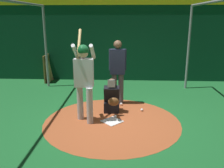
% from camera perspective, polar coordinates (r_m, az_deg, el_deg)
% --- Properties ---
extents(ground_plane, '(26.59, 26.59, 0.00)m').
position_cam_1_polar(ground_plane, '(5.94, 0.00, -8.86)').
color(ground_plane, '#195B28').
extents(dirt_circle, '(3.29, 3.29, 0.01)m').
position_cam_1_polar(dirt_circle, '(5.94, 0.00, -8.84)').
color(dirt_circle, '#9E4C28').
rests_on(dirt_circle, ground).
extents(home_plate, '(0.59, 0.59, 0.01)m').
position_cam_1_polar(home_plate, '(5.94, 0.00, -8.76)').
color(home_plate, white).
rests_on(home_plate, dirt_circle).
extents(batter, '(0.68, 0.49, 2.18)m').
position_cam_1_polar(batter, '(5.67, -6.65, 2.02)').
color(batter, '#B3B3B7').
rests_on(batter, ground).
extents(catcher, '(0.58, 0.40, 0.92)m').
position_cam_1_polar(catcher, '(6.41, -0.04, -3.59)').
color(catcher, black).
rests_on(catcher, ground).
extents(umpire, '(0.23, 0.49, 1.84)m').
position_cam_1_polar(umpire, '(6.85, 1.32, 3.63)').
color(umpire, '#4C4C51').
rests_on(umpire, ground).
extents(back_wall, '(0.22, 10.59, 3.14)m').
position_cam_1_polar(back_wall, '(9.58, 1.21, 10.28)').
color(back_wall, '#0C3D26').
rests_on(back_wall, ground).
extents(cage_frame, '(6.12, 5.05, 2.86)m').
position_cam_1_polar(cage_frame, '(5.43, 0.00, 11.21)').
color(cage_frame, gray).
rests_on(cage_frame, ground).
extents(bat_rack, '(1.06, 0.20, 1.05)m').
position_cam_1_polar(bat_rack, '(9.95, -14.66, 3.59)').
color(bat_rack, olive).
rests_on(bat_rack, ground).
extents(baseball_0, '(0.07, 0.07, 0.07)m').
position_cam_1_polar(baseball_0, '(6.13, 0.83, -7.63)').
color(baseball_0, white).
rests_on(baseball_0, dirt_circle).
extents(baseball_1, '(0.07, 0.07, 0.07)m').
position_cam_1_polar(baseball_1, '(6.98, 2.21, -4.72)').
color(baseball_1, white).
rests_on(baseball_1, dirt_circle).
extents(baseball_2, '(0.07, 0.07, 0.07)m').
position_cam_1_polar(baseball_2, '(6.60, 7.06, -6.04)').
color(baseball_2, white).
rests_on(baseball_2, dirt_circle).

